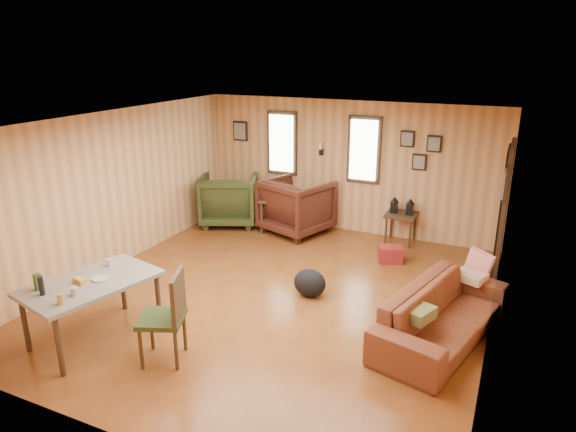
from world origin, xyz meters
name	(u,v)px	position (x,y,z in m)	size (l,w,h in m)	color
room	(296,209)	(0.17, 0.27, 1.21)	(5.54, 6.04, 2.44)	brown
sofa	(444,306)	(2.25, -0.16, 0.42)	(2.17, 0.63, 0.85)	brown
recliner_brown	(297,203)	(-0.78, 2.49, 0.56)	(1.08, 1.01, 1.11)	#431E14
recliner_green	(229,197)	(-2.16, 2.39, 0.53)	(1.03, 0.97, 1.06)	#2F391A
end_table	(277,208)	(-1.16, 2.43, 0.44)	(0.77, 0.73, 0.78)	#42301D
side_table	(402,212)	(1.09, 2.74, 0.57)	(0.53, 0.53, 0.83)	#42301D
cooler	(390,254)	(1.14, 1.83, 0.13)	(0.44, 0.39, 0.26)	maroon
backpack	(310,283)	(0.42, 0.20, 0.20)	(0.51, 0.42, 0.39)	black
sofa_pillows	(446,289)	(2.22, 0.15, 0.51)	(1.02, 1.85, 0.38)	brown
dining_table	(90,287)	(-1.45, -1.87, 0.68)	(1.20, 1.63, 0.96)	gray
dining_chair	(168,312)	(-0.39, -1.83, 0.58)	(0.61, 0.61, 1.03)	#2F391A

